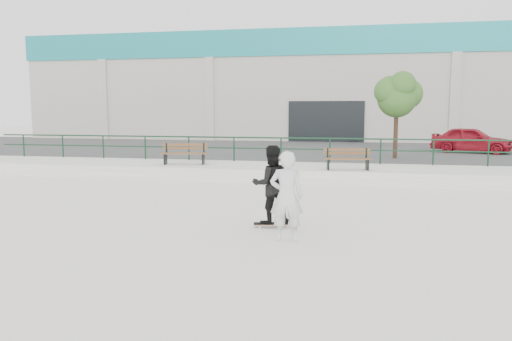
% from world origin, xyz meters
% --- Properties ---
extents(ground, '(120.00, 120.00, 0.00)m').
position_xyz_m(ground, '(0.00, 0.00, 0.00)').
color(ground, white).
rests_on(ground, ground).
extents(ledge, '(30.00, 3.00, 0.50)m').
position_xyz_m(ledge, '(0.00, 9.50, 0.25)').
color(ledge, beige).
rests_on(ledge, ground).
extents(parking_strip, '(60.00, 14.00, 0.50)m').
position_xyz_m(parking_strip, '(0.00, 18.00, 0.25)').
color(parking_strip, '#3D3D3D').
rests_on(parking_strip, ground).
extents(railing, '(28.00, 0.06, 1.03)m').
position_xyz_m(railing, '(-0.00, 10.80, 1.24)').
color(railing, '#143822').
rests_on(railing, ledge).
extents(commercial_building, '(44.20, 16.33, 8.00)m').
position_xyz_m(commercial_building, '(-0.00, 31.99, 4.58)').
color(commercial_building, beige).
rests_on(commercial_building, ground).
extents(bench_left, '(1.87, 0.85, 0.83)m').
position_xyz_m(bench_left, '(-4.65, 9.28, 0.91)').
color(bench_left, brown).
rests_on(bench_left, ledge).
extents(bench_right, '(1.74, 0.74, 0.78)m').
position_xyz_m(bench_right, '(1.75, 8.71, 0.88)').
color(bench_right, brown).
rests_on(bench_right, ledge).
extents(tree, '(2.14, 1.90, 3.80)m').
position_xyz_m(tree, '(3.77, 13.40, 3.35)').
color(tree, '#3D2E1E').
rests_on(tree, parking_strip).
extents(red_car, '(4.10, 2.71, 1.30)m').
position_xyz_m(red_car, '(7.69, 17.15, 1.15)').
color(red_car, maroon).
rests_on(red_car, parking_strip).
extents(skateboard, '(0.81, 0.39, 0.09)m').
position_xyz_m(skateboard, '(0.19, 1.51, 0.07)').
color(skateboard, black).
rests_on(skateboard, ground).
extents(standing_skater, '(1.06, 0.95, 1.79)m').
position_xyz_m(standing_skater, '(0.19, 1.51, 0.99)').
color(standing_skater, black).
rests_on(standing_skater, skateboard).
extents(seated_skater, '(0.72, 0.52, 1.86)m').
position_xyz_m(seated_skater, '(0.71, 0.37, 0.93)').
color(seated_skater, silver).
rests_on(seated_skater, ground).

